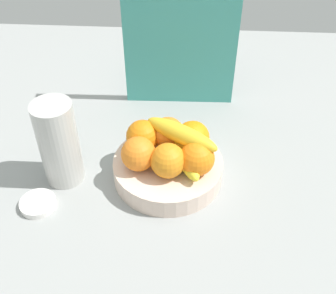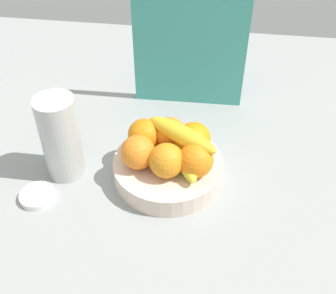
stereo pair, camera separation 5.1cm
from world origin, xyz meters
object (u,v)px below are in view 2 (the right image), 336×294
orange_center (196,160)px  orange_front_left (138,152)px  cutting_board (190,39)px  orange_front_right (166,161)px  orange_back_right (170,134)px  orange_back_left (194,139)px  orange_top_stack (144,135)px  thermos_tumbler (61,138)px  jar_lid (38,196)px  banana_bunch (183,144)px  fruit_bowl (168,169)px

orange_center → orange_front_left: bearing=177.0°
cutting_board → orange_front_left: bearing=-104.4°
orange_front_right → orange_back_right: same height
orange_back_left → orange_top_stack: bearing=-178.3°
thermos_tumbler → jar_lid: 13.02cm
orange_center → thermos_tumbler: size_ratio=0.38×
orange_back_right → jar_lid: size_ratio=0.98×
banana_bunch → orange_back_left: bearing=52.9°
banana_bunch → fruit_bowl: bearing=-158.1°
fruit_bowl → orange_front_left: (-5.95, -2.05, 5.88)cm
orange_front_right → orange_back_left: size_ratio=1.00×
banana_bunch → thermos_tumbler: bearing=-174.0°
orange_front_right → orange_top_stack: bearing=129.0°
orange_front_left → banana_bunch: banana_bunch is taller
orange_center → orange_back_left: (-1.00, 6.52, 0.00)cm
orange_top_stack → jar_lid: (-20.33, -13.74, -7.46)cm
orange_front_right → banana_bunch: banana_bunch is taller
orange_front_right → jar_lid: orange_front_right is taller
orange_top_stack → cutting_board: size_ratio=0.20×
fruit_bowl → thermos_tumbler: bearing=-176.3°
orange_front_left → orange_top_stack: 5.59cm
orange_front_right → banana_bunch: bearing=60.0°
thermos_tumbler → fruit_bowl: bearing=3.7°
orange_center → jar_lid: orange_center is taller
fruit_bowl → orange_back_right: bearing=93.6°
orange_back_right → jar_lid: orange_back_right is taller
orange_front_right → orange_top_stack: 9.30cm
fruit_bowl → orange_top_stack: (-5.63, 3.53, 5.88)cm
fruit_bowl → orange_center: bearing=-23.8°
orange_back_left → cutting_board: 27.55cm
jar_lid → cutting_board: bearing=55.5°
orange_front_right → cutting_board: (1.00, 32.99, 9.85)cm
thermos_tumbler → jar_lid: thermos_tumbler is taller
fruit_bowl → banana_bunch: bearing=21.9°
orange_front_right → banana_bunch: size_ratio=0.41×
orange_center → orange_back_right: bearing=130.2°
orange_back_left → orange_top_stack: (-10.68, -0.32, 0.00)cm
orange_center → orange_back_right: (-6.35, 7.51, 0.00)cm
orange_front_left → orange_top_stack: same height
orange_back_right → fruit_bowl: bearing=-86.4°
orange_back_right → banana_bunch: size_ratio=0.41×
orange_front_left → jar_lid: 22.87cm
fruit_bowl → cutting_board: cutting_board is taller
thermos_tumbler → jar_lid: size_ratio=2.61×
orange_back_right → orange_front_left: bearing=-129.3°
orange_front_left → orange_center: same height
fruit_bowl → orange_top_stack: 8.88cm
orange_back_left → orange_top_stack: same height
orange_top_stack → orange_front_left: bearing=-93.2°
fruit_bowl → orange_center: size_ratio=3.26×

